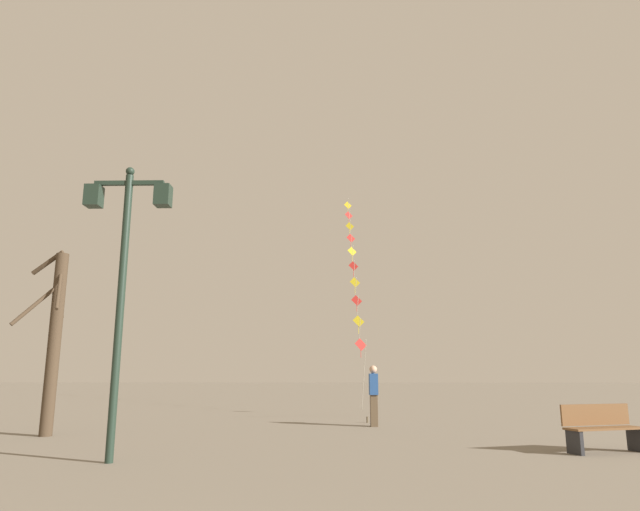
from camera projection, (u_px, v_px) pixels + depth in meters
name	position (u px, v px, depth m)	size (l,w,h in m)	color
ground_plane	(298.00, 415.00, 20.79)	(160.00, 160.00, 0.00)	#756B5B
twin_lantern_lamp_post	(124.00, 252.00, 10.20)	(1.58, 0.28, 5.26)	#1E2D23
kite_train	(354.00, 268.00, 26.32)	(0.55, 14.35, 11.58)	brown
kite_flyer	(374.00, 394.00, 16.24)	(0.25, 0.61, 1.71)	brown
bare_tree	(54.00, 335.00, 14.02)	(1.30, 1.69, 4.58)	#423323
park_bench	(602.00, 428.00, 10.81)	(1.66, 0.93, 0.89)	brown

